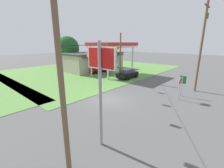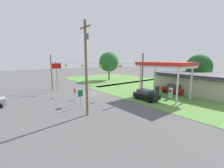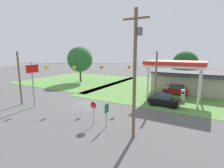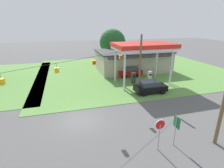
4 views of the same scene
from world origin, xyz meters
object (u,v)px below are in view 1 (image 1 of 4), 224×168
(gas_station_store, at_px, (92,61))
(fuel_pump_near, at_px, (108,71))
(gas_station_canopy, at_px, (113,46))
(tree_behind_station, at_px, (68,48))
(route_sign, at_px, (183,82))
(fuel_pump_far, at_px, (117,70))
(stop_sign_overhead, at_px, (101,75))
(car_at_pumps_rear, at_px, (97,68))
(stop_sign_roadside, at_px, (180,84))
(utility_pole_main, at_px, (202,43))
(car_at_pumps_front, at_px, (127,74))

(gas_station_store, relative_size, fuel_pump_near, 7.51)
(gas_station_canopy, distance_m, tree_behind_station, 14.28)
(fuel_pump_near, xyz_separation_m, route_sign, (-2.40, -13.89, 0.85))
(gas_station_canopy, relative_size, route_sign, 3.54)
(gas_station_store, xyz_separation_m, tree_behind_station, (-2.18, 6.53, 2.84))
(fuel_pump_far, height_order, stop_sign_overhead, stop_sign_overhead)
(car_at_pumps_rear, distance_m, stop_sign_roadside, 18.63)
(stop_sign_overhead, bearing_deg, gas_station_canopy, 39.55)
(gas_station_store, bearing_deg, gas_station_canopy, -102.15)
(utility_pole_main, bearing_deg, route_sign, 168.03)
(fuel_pump_near, relative_size, fuel_pump_far, 1.00)
(stop_sign_roadside, bearing_deg, stop_sign_overhead, -5.06)
(utility_pole_main, bearing_deg, gas_station_canopy, 87.88)
(gas_station_canopy, xyz_separation_m, route_sign, (-3.74, -13.89, -3.79))
(fuel_pump_far, bearing_deg, gas_station_canopy, 179.94)
(gas_station_store, distance_m, stop_sign_roadside, 22.83)
(stop_sign_roadside, relative_size, tree_behind_station, 0.33)
(route_sign, height_order, utility_pole_main, utility_pole_main)
(car_at_pumps_rear, relative_size, utility_pole_main, 0.39)
(gas_station_canopy, xyz_separation_m, utility_pole_main, (-0.54, -14.57, 0.49))
(stop_sign_roadside, bearing_deg, fuel_pump_far, -114.97)
(gas_station_canopy, bearing_deg, fuel_pump_near, -179.94)
(gas_station_store, distance_m, tree_behind_station, 7.45)
(stop_sign_roadside, relative_size, stop_sign_overhead, 0.41)
(fuel_pump_far, xyz_separation_m, utility_pole_main, (-1.88, -14.57, 5.14))
(gas_station_store, bearing_deg, fuel_pump_near, -111.26)
(gas_station_canopy, distance_m, car_at_pumps_front, 6.10)
(car_at_pumps_front, bearing_deg, stop_sign_overhead, -148.48)
(car_at_pumps_rear, xyz_separation_m, utility_pole_main, (-0.17, -18.49, 5.05))
(fuel_pump_near, bearing_deg, route_sign, -99.79)
(gas_station_canopy, bearing_deg, gas_station_store, 77.85)
(car_at_pumps_front, xyz_separation_m, car_at_pumps_rear, (0.25, 7.84, 0.08))
(car_at_pumps_front, relative_size, tree_behind_station, 0.55)
(fuel_pump_far, relative_size, tree_behind_station, 0.24)
(stop_sign_overhead, distance_m, route_sign, 12.43)
(gas_station_canopy, xyz_separation_m, gas_station_store, (1.66, 7.72, -3.57))
(gas_station_canopy, height_order, tree_behind_station, tree_behind_station)
(fuel_pump_far, height_order, car_at_pumps_rear, car_at_pumps_rear)
(car_at_pumps_rear, relative_size, stop_sign_roadside, 1.67)
(car_at_pumps_front, bearing_deg, fuel_pump_near, 100.91)
(gas_station_store, xyz_separation_m, stop_sign_roadside, (-6.86, -21.78, -0.12))
(fuel_pump_far, distance_m, route_sign, 14.81)
(gas_station_canopy, distance_m, stop_sign_overhead, 20.62)
(stop_sign_overhead, height_order, tree_behind_station, tree_behind_station)
(gas_station_canopy, distance_m, stop_sign_roadside, 15.43)
(route_sign, height_order, tree_behind_station, tree_behind_station)
(stop_sign_overhead, height_order, route_sign, stop_sign_overhead)
(gas_station_canopy, relative_size, utility_pole_main, 0.79)
(car_at_pumps_rear, xyz_separation_m, route_sign, (-3.37, -17.81, 0.76))
(gas_station_store, height_order, utility_pole_main, utility_pole_main)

